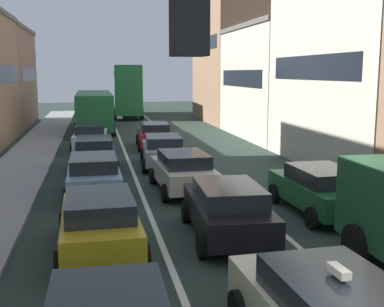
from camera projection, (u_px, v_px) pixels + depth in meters
The scene contains 15 objects.
sidewalk_left at pixel (25, 163), 23.92m from camera, with size 2.60×64.00×0.14m, color #969696.
lane_stripe_left at pixel (128, 160), 24.89m from camera, with size 0.16×60.00×0.01m, color silver.
lane_stripe_right at pixel (194, 158), 25.54m from camera, with size 0.16×60.00×0.01m, color silver.
building_row_right at pixel (313, 64), 30.09m from camera, with size 7.20×43.90×12.81m.
sedan_centre_lane_second at pixel (228, 209), 13.19m from camera, with size 2.23×4.38×1.49m.
wagon_left_lane_second at pixel (100, 221), 12.07m from camera, with size 2.15×4.35×1.49m.
hatchback_centre_lane_third at pixel (183, 170), 18.33m from camera, with size 2.18×4.36×1.49m.
sedan_left_lane_third at pixel (94, 174), 17.61m from camera, with size 2.12×4.33×1.49m.
coupe_centre_lane_fourth at pixel (163, 150), 23.14m from camera, with size 2.29×4.41×1.49m.
sedan_left_lane_fourth at pixel (95, 152), 22.41m from camera, with size 2.06×4.30×1.49m.
sedan_centre_lane_fifth at pixel (154, 135), 28.89m from camera, with size 2.23×4.38×1.49m.
sedan_left_lane_fifth at pixel (90, 137), 27.98m from camera, with size 2.19×4.36×1.49m.
sedan_right_lane_behind_truck at pixel (320, 189), 15.44m from camera, with size 2.10×4.32×1.49m.
bus_mid_queue_primary at pixel (94, 108), 36.85m from camera, with size 2.84×10.51×2.90m.
bus_far_queue_secondary at pixel (127, 88), 49.17m from camera, with size 3.06×10.58×5.06m.
Camera 1 is at (-3.30, -4.66, 4.40)m, focal length 46.11 mm.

